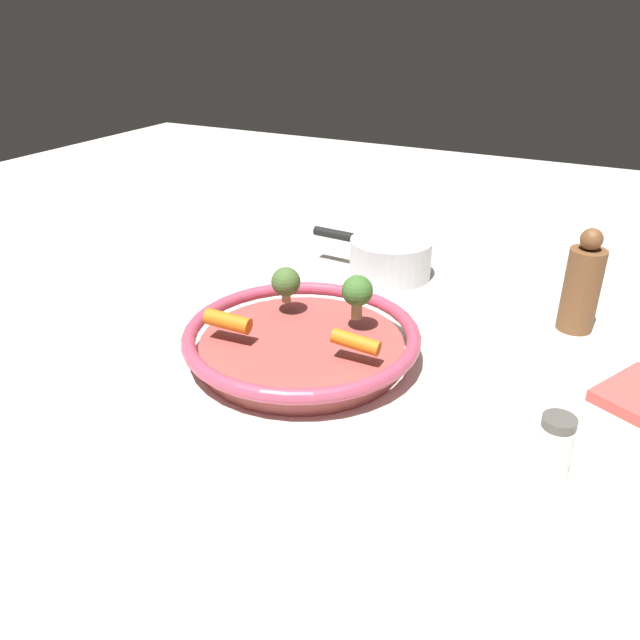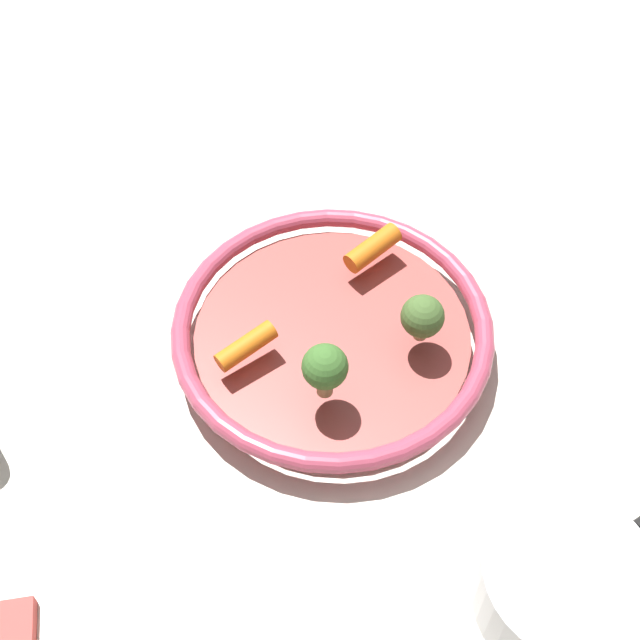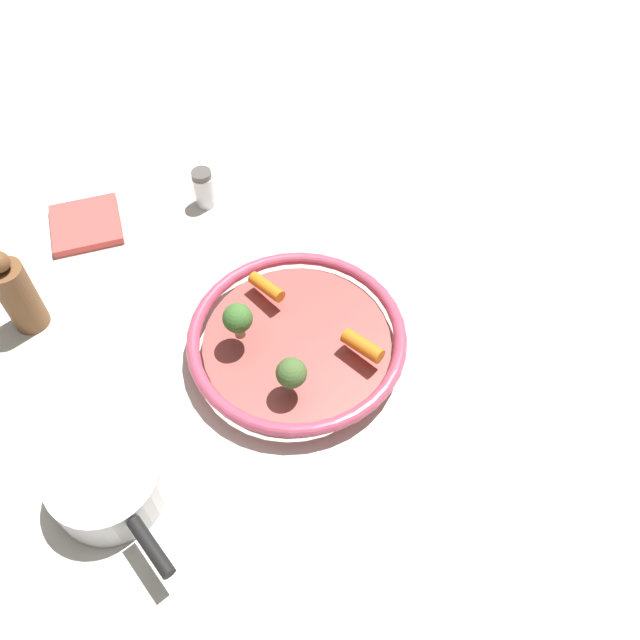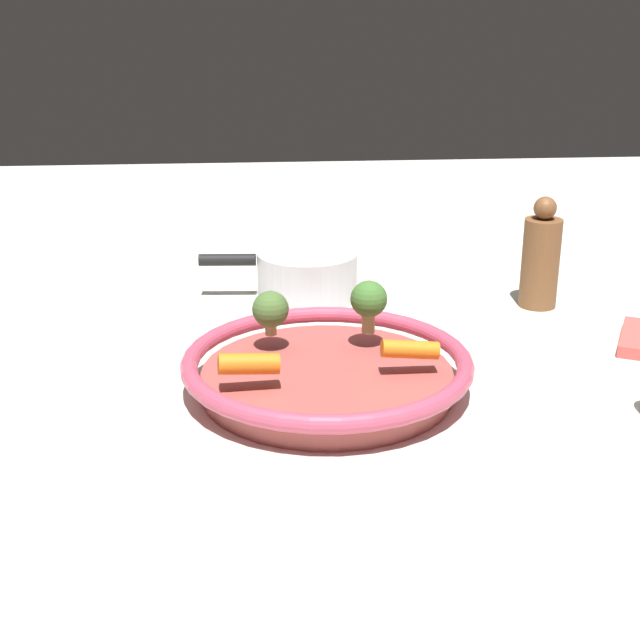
{
  "view_description": "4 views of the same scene",
  "coord_description": "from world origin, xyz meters",
  "px_view_note": "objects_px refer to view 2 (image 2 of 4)",
  "views": [
    {
      "loc": [
        0.6,
        0.34,
        0.41
      ],
      "look_at": [
        -0.0,
        0.02,
        0.06
      ],
      "focal_mm": 35.3,
      "sensor_mm": 36.0,
      "label": 1
    },
    {
      "loc": [
        -0.4,
        0.3,
        0.71
      ],
      "look_at": [
        -0.01,
        0.02,
        0.08
      ],
      "focal_mm": 51.38,
      "sensor_mm": 36.0,
      "label": 2
    },
    {
      "loc": [
        -0.33,
        -0.39,
        0.78
      ],
      "look_at": [
        0.03,
        -0.02,
        0.06
      ],
      "focal_mm": 37.56,
      "sensor_mm": 36.0,
      "label": 3
    },
    {
      "loc": [
        0.85,
        -0.08,
        0.4
      ],
      "look_at": [
        -0.02,
        -0.01,
        0.07
      ],
      "focal_mm": 50.85,
      "sensor_mm": 36.0,
      "label": 4
    }
  ],
  "objects_px": {
    "baby_carrot_back": "(246,346)",
    "broccoli_floret_large": "(422,317)",
    "baby_carrot_near_rim": "(373,248)",
    "saucepan": "(567,585)",
    "broccoli_floret_small": "(325,368)",
    "serving_bowl": "(332,335)"
  },
  "relations": [
    {
      "from": "serving_bowl",
      "to": "baby_carrot_back",
      "type": "xyz_separation_m",
      "value": [
        0.02,
        0.08,
        0.03
      ]
    },
    {
      "from": "broccoli_floret_large",
      "to": "baby_carrot_back",
      "type": "bearing_deg",
      "value": 61.16
    },
    {
      "from": "baby_carrot_back",
      "to": "broccoli_floret_small",
      "type": "bearing_deg",
      "value": -156.43
    },
    {
      "from": "baby_carrot_near_rim",
      "to": "saucepan",
      "type": "bearing_deg",
      "value": 167.57
    },
    {
      "from": "serving_bowl",
      "to": "baby_carrot_near_rim",
      "type": "xyz_separation_m",
      "value": [
        0.04,
        -0.08,
        0.03
      ]
    },
    {
      "from": "serving_bowl",
      "to": "saucepan",
      "type": "relative_size",
      "value": 1.43
    },
    {
      "from": "serving_bowl",
      "to": "broccoli_floret_small",
      "type": "relative_size",
      "value": 5.17
    },
    {
      "from": "broccoli_floret_small",
      "to": "saucepan",
      "type": "bearing_deg",
      "value": -167.77
    },
    {
      "from": "broccoli_floret_large",
      "to": "saucepan",
      "type": "distance_m",
      "value": 0.25
    },
    {
      "from": "baby_carrot_back",
      "to": "broccoli_floret_large",
      "type": "distance_m",
      "value": 0.16
    },
    {
      "from": "broccoli_floret_large",
      "to": "broccoli_floret_small",
      "type": "xyz_separation_m",
      "value": [
        0.0,
        0.1,
        0.01
      ]
    },
    {
      "from": "broccoli_floret_small",
      "to": "saucepan",
      "type": "height_order",
      "value": "broccoli_floret_small"
    },
    {
      "from": "broccoli_floret_large",
      "to": "serving_bowl",
      "type": "bearing_deg",
      "value": 43.67
    },
    {
      "from": "baby_carrot_back",
      "to": "serving_bowl",
      "type": "bearing_deg",
      "value": -102.12
    },
    {
      "from": "baby_carrot_back",
      "to": "broccoli_floret_small",
      "type": "height_order",
      "value": "broccoli_floret_small"
    },
    {
      "from": "baby_carrot_back",
      "to": "broccoli_floret_small",
      "type": "xyz_separation_m",
      "value": [
        -0.07,
        -0.03,
        0.03
      ]
    },
    {
      "from": "baby_carrot_near_rim",
      "to": "saucepan",
      "type": "height_order",
      "value": "baby_carrot_near_rim"
    },
    {
      "from": "broccoli_floret_small",
      "to": "saucepan",
      "type": "xyz_separation_m",
      "value": [
        -0.24,
        -0.05,
        -0.05
      ]
    },
    {
      "from": "serving_bowl",
      "to": "baby_carrot_near_rim",
      "type": "height_order",
      "value": "baby_carrot_near_rim"
    },
    {
      "from": "saucepan",
      "to": "broccoli_floret_small",
      "type": "bearing_deg",
      "value": 12.23
    },
    {
      "from": "baby_carrot_near_rim",
      "to": "serving_bowl",
      "type": "bearing_deg",
      "value": 119.03
    },
    {
      "from": "saucepan",
      "to": "broccoli_floret_large",
      "type": "bearing_deg",
      "value": -12.08
    }
  ]
}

